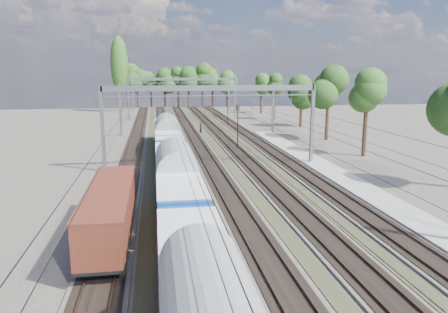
{
  "coord_description": "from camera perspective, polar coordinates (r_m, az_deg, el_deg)",
  "views": [
    {
      "loc": [
        -6.03,
        -16.84,
        10.61
      ],
      "look_at": [
        0.13,
        21.97,
        2.8
      ],
      "focal_mm": 35.0,
      "sensor_mm": 36.0,
      "label": 1
    }
  ],
  "objects": [
    {
      "name": "platform",
      "position": [
        42.33,
        16.54,
        -3.54
      ],
      "size": [
        3.0,
        70.0,
        0.3
      ],
      "primitive_type": "cube",
      "color": "gray",
      "rests_on": "ground"
    },
    {
      "name": "signal_near",
      "position": [
        58.76,
        1.81,
        4.62
      ],
      "size": [
        0.43,
        0.39,
        6.08
      ],
      "rotation": [
        0.0,
        0.0,
        0.31
      ],
      "color": "black",
      "rests_on": "ground"
    },
    {
      "name": "signal_far",
      "position": [
        84.99,
        0.49,
        6.55
      ],
      "size": [
        0.41,
        0.38,
        5.79
      ],
      "rotation": [
        0.0,
        0.0,
        0.38
      ],
      "color": "black",
      "rests_on": "ground"
    },
    {
      "name": "catenary",
      "position": [
        69.95,
        -3.82,
        7.76
      ],
      "size": [
        25.65,
        130.0,
        9.0
      ],
      "color": "slate",
      "rests_on": "ground"
    },
    {
      "name": "worker",
      "position": [
        73.06,
        -3.06,
        3.65
      ],
      "size": [
        0.63,
        0.81,
        1.97
      ],
      "primitive_type": "imported",
      "rotation": [
        0.0,
        0.0,
        1.81
      ],
      "color": "black",
      "rests_on": "ground"
    },
    {
      "name": "tree_belt",
      "position": [
        111.96,
        -3.18,
        10.04
      ],
      "size": [
        39.98,
        98.73,
        12.05
      ],
      "color": "black",
      "rests_on": "ground"
    },
    {
      "name": "emu_train",
      "position": [
        34.99,
        -6.29,
        -1.83
      ],
      "size": [
        3.18,
        67.29,
        4.66
      ],
      "color": "black",
      "rests_on": "ground"
    },
    {
      "name": "track_bed",
      "position": [
        63.02,
        -3.41,
        1.62
      ],
      "size": [
        21.0,
        130.0,
        0.34
      ],
      "color": "#47423A",
      "rests_on": "ground"
    },
    {
      "name": "poplar",
      "position": [
        115.16,
        -13.52,
        11.57
      ],
      "size": [
        4.4,
        4.4,
        19.04
      ],
      "color": "black",
      "rests_on": "ground"
    },
    {
      "name": "freight_boxcar",
      "position": [
        28.29,
        -14.72,
        -6.82
      ],
      "size": [
        2.65,
        12.82,
        3.3
      ],
      "color": "black",
      "rests_on": "ground"
    }
  ]
}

